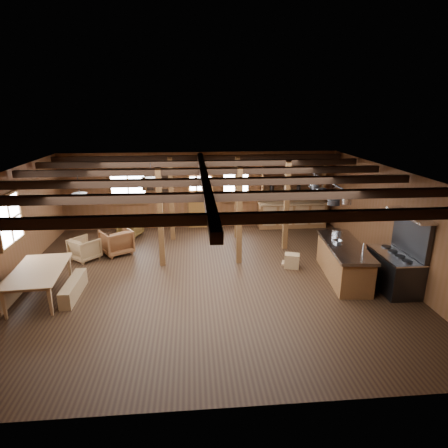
% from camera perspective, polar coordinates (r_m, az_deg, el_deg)
% --- Properties ---
extents(room, '(10.04, 9.04, 2.84)m').
position_cam_1_polar(room, '(9.49, -2.88, -0.62)').
color(room, black).
rests_on(room, ground).
extents(ceiling_joists, '(9.80, 8.82, 0.18)m').
position_cam_1_polar(ceiling_joists, '(9.35, -3.04, 7.20)').
color(ceiling_joists, black).
rests_on(ceiling_joists, ceiling).
extents(timber_posts, '(3.95, 2.35, 2.80)m').
position_cam_1_polar(timber_posts, '(11.52, -0.69, 2.64)').
color(timber_posts, '#4F2C16').
rests_on(timber_posts, floor).
extents(back_door, '(1.02, 0.08, 2.15)m').
position_cam_1_polar(back_door, '(13.91, -3.56, 2.99)').
color(back_door, brown).
rests_on(back_door, floor).
extents(window_back_left, '(1.32, 0.06, 1.32)m').
position_cam_1_polar(window_back_left, '(13.95, -14.40, 5.55)').
color(window_back_left, white).
rests_on(window_back_left, wall_back).
extents(window_back_right, '(1.02, 0.06, 1.32)m').
position_cam_1_polar(window_back_right, '(13.85, 1.80, 6.01)').
color(window_back_right, white).
rests_on(window_back_right, wall_back).
extents(window_left, '(0.14, 1.24, 1.32)m').
position_cam_1_polar(window_left, '(10.95, -29.93, 0.57)').
color(window_left, white).
rests_on(window_left, wall_back).
extents(notice_boards, '(1.08, 0.03, 0.90)m').
position_cam_1_polar(notice_boards, '(13.80, -9.88, 5.88)').
color(notice_boards, beige).
rests_on(notice_boards, wall_back).
extents(back_counter, '(2.55, 0.60, 2.45)m').
position_cam_1_polar(back_counter, '(14.24, 10.31, 1.91)').
color(back_counter, brown).
rests_on(back_counter, floor).
extents(pendant_lamps, '(1.86, 2.36, 0.66)m').
position_cam_1_polar(pendant_lamps, '(10.42, -15.68, 5.23)').
color(pendant_lamps, '#2C2C2E').
rests_on(pendant_lamps, ceiling).
extents(pot_rack, '(0.44, 3.00, 0.45)m').
position_cam_1_polar(pot_rack, '(10.09, 15.03, 4.91)').
color(pot_rack, '#2C2C2E').
rests_on(pot_rack, ceiling).
extents(kitchen_island, '(1.12, 2.57, 1.20)m').
position_cam_1_polar(kitchen_island, '(10.33, 17.74, -5.39)').
color(kitchen_island, brown).
rests_on(kitchen_island, floor).
extents(step_stool, '(0.53, 0.45, 0.40)m').
position_cam_1_polar(step_stool, '(10.73, 10.30, -5.55)').
color(step_stool, olive).
rests_on(step_stool, floor).
extents(commercial_range, '(0.80, 1.56, 1.93)m').
position_cam_1_polar(commercial_range, '(10.16, 24.78, -5.70)').
color(commercial_range, '#2C2C2E').
rests_on(commercial_range, floor).
extents(dining_table, '(1.28, 2.10, 0.71)m').
position_cam_1_polar(dining_table, '(9.92, -26.00, -8.14)').
color(dining_table, '#9B6F46').
rests_on(dining_table, floor).
extents(bench_wall, '(0.31, 1.64, 0.45)m').
position_cam_1_polar(bench_wall, '(10.26, -29.86, -8.67)').
color(bench_wall, olive).
rests_on(bench_wall, floor).
extents(bench_aisle, '(0.27, 1.45, 0.40)m').
position_cam_1_polar(bench_aisle, '(9.75, -21.94, -9.06)').
color(bench_aisle, olive).
rests_on(bench_aisle, floor).
extents(armchair_a, '(1.15, 1.16, 0.77)m').
position_cam_1_polar(armchair_a, '(11.94, -16.05, -2.60)').
color(armchair_a, brown).
rests_on(armchair_a, floor).
extents(armchair_b, '(0.90, 0.92, 0.65)m').
position_cam_1_polar(armchair_b, '(13.47, -14.07, -0.44)').
color(armchair_b, brown).
rests_on(armchair_b, floor).
extents(armchair_c, '(1.02, 1.02, 0.67)m').
position_cam_1_polar(armchair_c, '(11.80, -20.45, -3.56)').
color(armchair_c, olive).
rests_on(armchair_c, floor).
extents(counter_pot, '(0.28, 0.28, 0.17)m').
position_cam_1_polar(counter_pot, '(10.80, 16.83, -1.21)').
color(counter_pot, silver).
rests_on(counter_pot, kitchen_island).
extents(bowl, '(0.27, 0.27, 0.06)m').
position_cam_1_polar(bowl, '(10.26, 16.94, -2.53)').
color(bowl, silver).
rests_on(bowl, kitchen_island).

